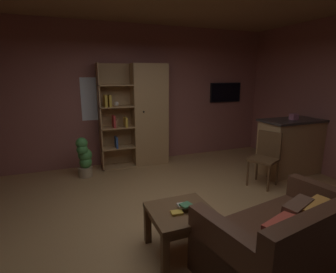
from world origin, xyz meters
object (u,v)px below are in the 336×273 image
at_px(table_book_1, 183,205).
at_px(bookshelf_cabinet, 145,116).
at_px(potted_floor_plant, 84,157).
at_px(table_book_2, 186,205).
at_px(leather_couch, 288,243).
at_px(coffee_table, 181,218).
at_px(tissue_box, 294,117).
at_px(wall_mounted_tv, 225,92).
at_px(dining_chair, 266,155).
at_px(kitchen_bar_counter, 294,146).
at_px(table_book_0, 177,213).

bearing_deg(table_book_1, bookshelf_cabinet, 81.01).
bearing_deg(potted_floor_plant, table_book_2, -72.63).
bearing_deg(table_book_1, leather_couch, -38.91).
relative_size(bookshelf_cabinet, coffee_table, 3.17).
height_order(tissue_box, potted_floor_plant, tissue_box).
relative_size(coffee_table, wall_mounted_tv, 0.81).
relative_size(bookshelf_cabinet, dining_chair, 2.27).
bearing_deg(kitchen_bar_counter, table_book_1, -155.35).
xyz_separation_m(coffee_table, dining_chair, (2.08, 1.11, 0.14)).
relative_size(dining_chair, potted_floor_plant, 1.22).
distance_m(bookshelf_cabinet, potted_floor_plant, 1.48).
bearing_deg(table_book_2, leather_couch, -37.40).
distance_m(bookshelf_cabinet, tissue_box, 2.88).
height_order(bookshelf_cabinet, potted_floor_plant, bookshelf_cabinet).
distance_m(bookshelf_cabinet, dining_chair, 2.48).
bearing_deg(dining_chair, table_book_1, -151.88).
bearing_deg(tissue_box, wall_mounted_tv, 99.94).
xyz_separation_m(table_book_0, wall_mounted_tv, (2.65, 3.22, 0.96)).
height_order(table_book_0, table_book_2, table_book_2).
xyz_separation_m(kitchen_bar_counter, tissue_box, (-0.12, -0.03, 0.58)).
xyz_separation_m(bookshelf_cabinet, table_book_1, (-0.46, -2.94, -0.52)).
height_order(tissue_box, wall_mounted_tv, wall_mounted_tv).
height_order(bookshelf_cabinet, dining_chair, bookshelf_cabinet).
xyz_separation_m(table_book_1, table_book_2, (0.01, -0.04, 0.02)).
bearing_deg(table_book_0, table_book_1, 33.54).
bearing_deg(leather_couch, dining_chair, 54.40).
bearing_deg(bookshelf_cabinet, coffee_table, -99.49).
bearing_deg(table_book_2, coffee_table, 144.24).
relative_size(kitchen_bar_counter, tissue_box, 11.64).
bearing_deg(table_book_0, table_book_2, 12.00).
height_order(table_book_0, table_book_1, table_book_1).
distance_m(kitchen_bar_counter, leather_couch, 2.98).
bearing_deg(potted_floor_plant, dining_chair, -27.71).
distance_m(table_book_0, wall_mounted_tv, 4.28).
bearing_deg(wall_mounted_tv, dining_chair, -103.47).
bearing_deg(leather_couch, table_book_0, 147.46).
bearing_deg(coffee_table, leather_couch, -37.32).
relative_size(tissue_box, coffee_table, 0.18).
distance_m(tissue_box, potted_floor_plant, 3.96).
height_order(bookshelf_cabinet, table_book_2, bookshelf_cabinet).
relative_size(table_book_0, wall_mounted_tv, 0.15).
relative_size(leather_couch, table_book_1, 14.56).
bearing_deg(wall_mounted_tv, leather_couch, -114.65).
bearing_deg(dining_chair, bookshelf_cabinet, 130.91).
xyz_separation_m(table_book_2, potted_floor_plant, (-0.83, 2.65, -0.17)).
distance_m(table_book_1, potted_floor_plant, 2.74).
bearing_deg(bookshelf_cabinet, dining_chair, -49.09).
height_order(kitchen_bar_counter, dining_chair, kitchen_bar_counter).
relative_size(tissue_box, table_book_1, 1.00).
bearing_deg(potted_floor_plant, coffee_table, -73.27).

